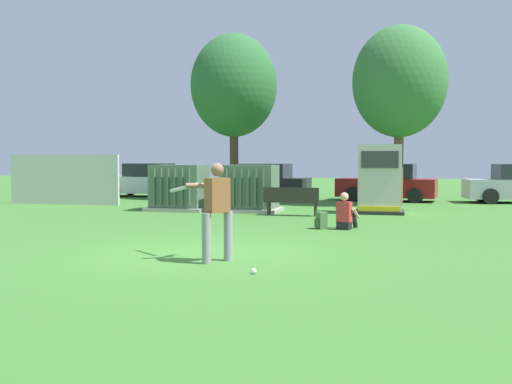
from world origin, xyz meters
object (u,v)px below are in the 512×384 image
(parked_car_leftmost, at_px, (147,181))
(parked_car_right_of_center, at_px, (387,184))
(batter, at_px, (215,207))
(generator_enclosure, at_px, (380,180))
(transformer_mid_west, at_px, (250,189))
(seated_spectator, at_px, (346,215))
(transformer_west, at_px, (179,188))
(parked_car_left_of_center, at_px, (263,183))
(backpack, at_px, (321,221))
(park_bench, at_px, (291,199))
(sports_ball, at_px, (254,271))

(parked_car_leftmost, bearing_deg, parked_car_right_of_center, -2.06)
(batter, height_order, parked_car_right_of_center, batter)
(generator_enclosure, bearing_deg, transformer_mid_west, -175.19)
(seated_spectator, height_order, parked_car_right_of_center, parked_car_right_of_center)
(transformer_west, xyz_separation_m, parked_car_right_of_center, (7.09, 6.65, -0.04))
(batter, bearing_deg, parked_car_left_of_center, 100.05)
(generator_enclosure, height_order, parked_car_right_of_center, generator_enclosure)
(parked_car_leftmost, xyz_separation_m, parked_car_right_of_center, (11.50, -0.41, 0.00))
(generator_enclosure, bearing_deg, backpack, -105.22)
(parked_car_left_of_center, height_order, parked_car_right_of_center, same)
(seated_spectator, xyz_separation_m, parked_car_leftmost, (-10.67, 11.39, 0.38))
(park_bench, height_order, parked_car_right_of_center, parked_car_right_of_center)
(park_bench, relative_size, parked_car_left_of_center, 0.42)
(parked_car_right_of_center, bearing_deg, parked_car_left_of_center, -179.05)
(parked_car_left_of_center, bearing_deg, backpack, -69.66)
(generator_enclosure, height_order, park_bench, generator_enclosure)
(transformer_west, xyz_separation_m, transformer_mid_west, (2.56, 0.11, 0.00))
(sports_ball, bearing_deg, seated_spectator, 82.22)
(sports_ball, bearing_deg, backpack, 87.71)
(generator_enclosure, distance_m, backpack, 5.18)
(batter, relative_size, seated_spectator, 1.81)
(transformer_west, height_order, parked_car_leftmost, same)
(transformer_west, relative_size, batter, 1.21)
(backpack, relative_size, parked_car_left_of_center, 0.10)
(transformer_west, bearing_deg, seated_spectator, -34.67)
(transformer_mid_west, relative_size, parked_car_leftmost, 0.49)
(seated_spectator, bearing_deg, generator_enclosure, 81.53)
(transformer_mid_west, height_order, sports_ball, transformer_mid_west)
(park_bench, xyz_separation_m, backpack, (1.39, -3.35, -0.32))
(backpack, bearing_deg, parked_car_right_of_center, 82.50)
(transformer_mid_west, relative_size, batter, 1.21)
(transformer_mid_west, distance_m, batter, 10.09)
(seated_spectator, bearing_deg, park_bench, 121.84)
(batter, bearing_deg, parked_car_leftmost, 117.74)
(batter, distance_m, parked_car_right_of_center, 16.65)
(seated_spectator, bearing_deg, transformer_west, 145.33)
(parked_car_leftmost, distance_m, parked_car_left_of_center, 5.99)
(parked_car_left_of_center, bearing_deg, park_bench, -70.64)
(backpack, bearing_deg, parked_car_leftmost, 131.13)
(transformer_west, distance_m, seated_spectator, 7.62)
(sports_ball, height_order, seated_spectator, seated_spectator)
(sports_ball, distance_m, parked_car_left_of_center, 17.71)
(transformer_west, distance_m, batter, 10.76)
(seated_spectator, relative_size, parked_car_left_of_center, 0.22)
(transformer_west, bearing_deg, transformer_mid_west, 2.56)
(generator_enclosure, distance_m, parked_car_left_of_center, 8.14)
(transformer_mid_west, distance_m, backpack, 5.52)
(park_bench, distance_m, sports_ball, 9.72)
(sports_ball, bearing_deg, park_bench, 96.74)
(sports_ball, xyz_separation_m, parked_car_leftmost, (-9.79, 17.79, 0.71))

